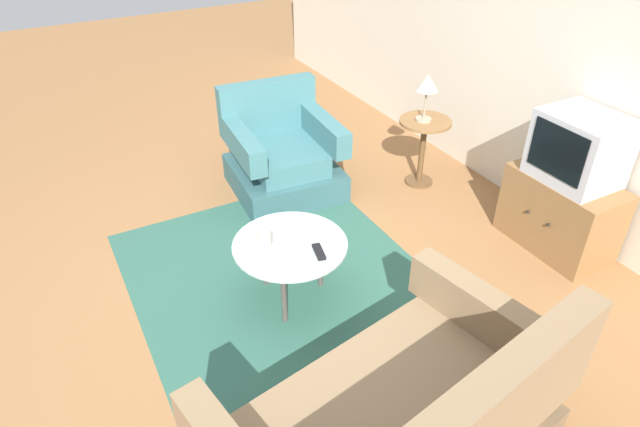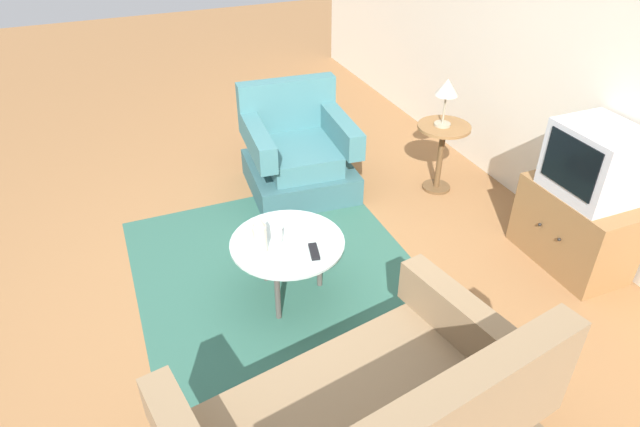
# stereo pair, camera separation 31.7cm
# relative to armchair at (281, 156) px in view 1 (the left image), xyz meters

# --- Properties ---
(ground_plane) EXTENTS (16.00, 16.00, 0.00)m
(ground_plane) POSITION_rel_armchair_xyz_m (1.31, -0.57, -0.30)
(ground_plane) COLOR olive
(back_wall) EXTENTS (9.00, 0.12, 2.70)m
(back_wall) POSITION_rel_armchair_xyz_m (1.31, 1.75, 1.05)
(back_wall) COLOR beige
(back_wall) RESTS_ON ground
(area_rug) EXTENTS (2.59, 1.92, 0.00)m
(area_rug) POSITION_rel_armchair_xyz_m (1.33, -0.56, -0.30)
(area_rug) COLOR #2D5B4C
(area_rug) RESTS_ON ground
(armchair) EXTENTS (0.92, 0.92, 0.87)m
(armchair) POSITION_rel_armchair_xyz_m (0.00, 0.00, 0.00)
(armchair) COLOR #325C60
(armchair) RESTS_ON ground
(coffee_table) EXTENTS (0.73, 0.73, 0.44)m
(coffee_table) POSITION_rel_armchair_xyz_m (1.33, -0.56, 0.10)
(coffee_table) COLOR #B2C6C1
(coffee_table) RESTS_ON ground
(side_table) EXTENTS (0.44, 0.44, 0.60)m
(side_table) POSITION_rel_armchair_xyz_m (0.51, 1.11, 0.12)
(side_table) COLOR olive
(side_table) RESTS_ON ground
(tv_stand) EXTENTS (0.79, 0.47, 0.57)m
(tv_stand) POSITION_rel_armchair_xyz_m (1.74, 1.43, -0.02)
(tv_stand) COLOR olive
(tv_stand) RESTS_ON ground
(television) EXTENTS (0.54, 0.46, 0.48)m
(television) POSITION_rel_armchair_xyz_m (1.74, 1.44, 0.50)
(television) COLOR #B7B7BC
(television) RESTS_ON tv_stand
(table_lamp) EXTENTS (0.18, 0.18, 0.40)m
(table_lamp) POSITION_rel_armchair_xyz_m (0.50, 1.09, 0.60)
(table_lamp) COLOR #9E937A
(table_lamp) RESTS_ON side_table
(vase) EXTENTS (0.09, 0.09, 0.26)m
(vase) POSITION_rel_armchair_xyz_m (1.36, -0.74, 0.26)
(vase) COLOR beige
(vase) RESTS_ON coffee_table
(mug) EXTENTS (0.12, 0.08, 0.09)m
(mug) POSITION_rel_armchair_xyz_m (1.28, -0.61, 0.18)
(mug) COLOR white
(mug) RESTS_ON coffee_table
(tv_remote_dark) EXTENTS (0.16, 0.08, 0.02)m
(tv_remote_dark) POSITION_rel_armchair_xyz_m (1.50, -0.45, 0.15)
(tv_remote_dark) COLOR black
(tv_remote_dark) RESTS_ON coffee_table
(tv_remote_silver) EXTENTS (0.11, 0.16, 0.02)m
(tv_remote_silver) POSITION_rel_armchair_xyz_m (1.13, -0.72, 0.15)
(tv_remote_silver) COLOR #B2B2B7
(tv_remote_silver) RESTS_ON coffee_table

